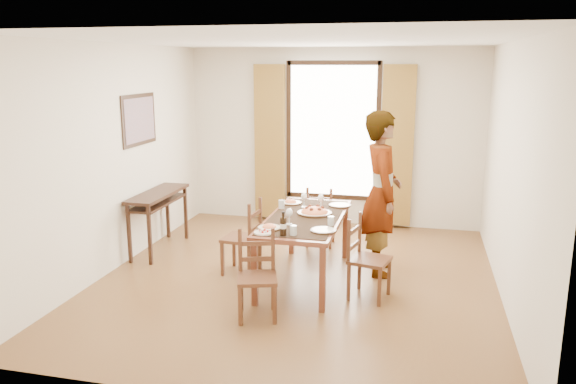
% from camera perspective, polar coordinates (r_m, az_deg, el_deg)
% --- Properties ---
extents(ground, '(5.00, 5.00, 0.00)m').
position_cam_1_polar(ground, '(6.64, 0.95, -8.84)').
color(ground, '#482316').
rests_on(ground, ground).
extents(room_shell, '(4.60, 5.10, 2.74)m').
position_cam_1_polar(room_shell, '(6.36, 1.22, 4.62)').
color(room_shell, beige).
rests_on(room_shell, ground).
extents(console_table, '(0.38, 1.20, 0.80)m').
position_cam_1_polar(console_table, '(7.63, -13.07, -0.87)').
color(console_table, black).
rests_on(console_table, ground).
extents(dining_table, '(0.83, 1.80, 0.76)m').
position_cam_1_polar(dining_table, '(6.43, 1.75, -3.10)').
color(dining_table, brown).
rests_on(dining_table, ground).
extents(chair_west, '(0.43, 0.43, 0.91)m').
position_cam_1_polar(chair_west, '(6.71, -4.52, -4.80)').
color(chair_west, '#52331B').
rests_on(chair_west, ground).
extents(chair_north, '(0.38, 0.38, 0.84)m').
position_cam_1_polar(chair_north, '(7.72, 3.31, -2.65)').
color(chair_north, '#52331B').
rests_on(chair_north, ground).
extents(chair_south, '(0.48, 0.48, 0.87)m').
position_cam_1_polar(chair_south, '(5.59, -3.16, -8.70)').
color(chair_south, '#52331B').
rests_on(chair_south, ground).
extents(chair_east, '(0.47, 0.47, 0.89)m').
position_cam_1_polar(chair_east, '(6.07, 8.01, -6.89)').
color(chair_east, '#52331B').
rests_on(chair_east, ground).
extents(man, '(0.89, 0.75, 1.94)m').
position_cam_1_polar(man, '(6.67, 9.47, -0.16)').
color(man, '#95989D').
rests_on(man, ground).
extents(plate_sw, '(0.27, 0.27, 0.05)m').
position_cam_1_polar(plate_sw, '(5.94, -1.91, -3.50)').
color(plate_sw, silver).
rests_on(plate_sw, dining_table).
extents(plate_se, '(0.27, 0.27, 0.05)m').
position_cam_1_polar(plate_se, '(5.86, 3.62, -3.74)').
color(plate_se, silver).
rests_on(plate_se, dining_table).
extents(plate_nw, '(0.27, 0.27, 0.05)m').
position_cam_1_polar(plate_nw, '(6.99, 0.29, -0.96)').
color(plate_nw, silver).
rests_on(plate_nw, dining_table).
extents(plate_ne, '(0.27, 0.27, 0.05)m').
position_cam_1_polar(plate_ne, '(6.90, 5.30, -1.21)').
color(plate_ne, silver).
rests_on(plate_ne, dining_table).
extents(pasta_platter, '(0.40, 0.40, 0.10)m').
position_cam_1_polar(pasta_platter, '(6.50, 2.72, -1.83)').
color(pasta_platter, red).
rests_on(pasta_platter, dining_table).
extents(caprese_plate, '(0.20, 0.20, 0.04)m').
position_cam_1_polar(caprese_plate, '(5.78, -2.48, -4.02)').
color(caprese_plate, silver).
rests_on(caprese_plate, dining_table).
extents(wine_glass_a, '(0.08, 0.08, 0.18)m').
position_cam_1_polar(wine_glass_a, '(6.07, 0.13, -2.49)').
color(wine_glass_a, white).
rests_on(wine_glass_a, dining_table).
extents(wine_glass_b, '(0.08, 0.08, 0.18)m').
position_cam_1_polar(wine_glass_b, '(6.72, 3.35, -0.99)').
color(wine_glass_b, white).
rests_on(wine_glass_b, dining_table).
extents(wine_glass_c, '(0.08, 0.08, 0.18)m').
position_cam_1_polar(wine_glass_c, '(6.79, 1.65, -0.81)').
color(wine_glass_c, white).
rests_on(wine_glass_c, dining_table).
extents(tumbler_a, '(0.07, 0.07, 0.10)m').
position_cam_1_polar(tumbler_a, '(6.07, 4.38, -2.94)').
color(tumbler_a, silver).
rests_on(tumbler_a, dining_table).
extents(tumbler_b, '(0.07, 0.07, 0.10)m').
position_cam_1_polar(tumbler_b, '(6.76, -0.67, -1.25)').
color(tumbler_b, silver).
rests_on(tumbler_b, dining_table).
extents(tumbler_c, '(0.07, 0.07, 0.10)m').
position_cam_1_polar(tumbler_c, '(5.72, 0.54, -3.91)').
color(tumbler_c, silver).
rests_on(tumbler_c, dining_table).
extents(wine_bottle, '(0.07, 0.07, 0.25)m').
position_cam_1_polar(wine_bottle, '(5.68, -0.49, -3.23)').
color(wine_bottle, black).
rests_on(wine_bottle, dining_table).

